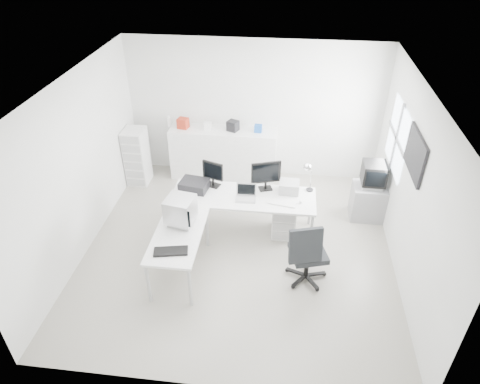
# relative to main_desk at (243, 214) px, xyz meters

# --- Properties ---
(floor) EXTENTS (5.00, 5.00, 0.01)m
(floor) POSITION_rel_main_desk_xyz_m (-0.03, -0.46, -0.38)
(floor) COLOR beige
(floor) RESTS_ON ground
(ceiling) EXTENTS (5.00, 5.00, 0.01)m
(ceiling) POSITION_rel_main_desk_xyz_m (-0.03, -0.46, 2.42)
(ceiling) COLOR white
(ceiling) RESTS_ON back_wall
(back_wall) EXTENTS (5.00, 0.02, 2.80)m
(back_wall) POSITION_rel_main_desk_xyz_m (-0.03, 2.04, 1.02)
(back_wall) COLOR silver
(back_wall) RESTS_ON floor
(left_wall) EXTENTS (0.02, 5.00, 2.80)m
(left_wall) POSITION_rel_main_desk_xyz_m (-2.53, -0.46, 1.02)
(left_wall) COLOR silver
(left_wall) RESTS_ON floor
(right_wall) EXTENTS (0.02, 5.00, 2.80)m
(right_wall) POSITION_rel_main_desk_xyz_m (2.47, -0.46, 1.02)
(right_wall) COLOR silver
(right_wall) RESTS_ON floor
(window) EXTENTS (0.02, 1.20, 1.10)m
(window) POSITION_rel_main_desk_xyz_m (2.45, 0.74, 1.23)
(window) COLOR white
(window) RESTS_ON right_wall
(wall_picture) EXTENTS (0.04, 0.90, 0.60)m
(wall_picture) POSITION_rel_main_desk_xyz_m (2.44, -0.36, 1.52)
(wall_picture) COLOR black
(wall_picture) RESTS_ON right_wall
(main_desk) EXTENTS (2.40, 0.80, 0.75)m
(main_desk) POSITION_rel_main_desk_xyz_m (0.00, 0.00, 0.00)
(main_desk) COLOR white
(main_desk) RESTS_ON floor
(side_desk) EXTENTS (0.70, 1.40, 0.75)m
(side_desk) POSITION_rel_main_desk_xyz_m (-0.85, -1.10, 0.00)
(side_desk) COLOR white
(side_desk) RESTS_ON floor
(drawer_pedestal) EXTENTS (0.40, 0.50, 0.60)m
(drawer_pedestal) POSITION_rel_main_desk_xyz_m (0.70, 0.05, -0.08)
(drawer_pedestal) COLOR white
(drawer_pedestal) RESTS_ON floor
(inkjet_printer) EXTENTS (0.51, 0.43, 0.16)m
(inkjet_printer) POSITION_rel_main_desk_xyz_m (-0.85, 0.10, 0.46)
(inkjet_printer) COLOR black
(inkjet_printer) RESTS_ON main_desk
(lcd_monitor_small) EXTENTS (0.43, 0.33, 0.47)m
(lcd_monitor_small) POSITION_rel_main_desk_xyz_m (-0.55, 0.25, 0.61)
(lcd_monitor_small) COLOR black
(lcd_monitor_small) RESTS_ON main_desk
(lcd_monitor_large) EXTENTS (0.54, 0.35, 0.52)m
(lcd_monitor_large) POSITION_rel_main_desk_xyz_m (0.35, 0.25, 0.64)
(lcd_monitor_large) COLOR black
(lcd_monitor_large) RESTS_ON main_desk
(laptop) EXTENTS (0.38, 0.39, 0.25)m
(laptop) POSITION_rel_main_desk_xyz_m (0.05, -0.10, 0.50)
(laptop) COLOR #B7B7BA
(laptop) RESTS_ON main_desk
(white_keyboard) EXTENTS (0.47, 0.22, 0.02)m
(white_keyboard) POSITION_rel_main_desk_xyz_m (0.65, -0.15, 0.38)
(white_keyboard) COLOR white
(white_keyboard) RESTS_ON main_desk
(white_mouse) EXTENTS (0.06, 0.06, 0.06)m
(white_mouse) POSITION_rel_main_desk_xyz_m (0.95, -0.10, 0.40)
(white_mouse) COLOR white
(white_mouse) RESTS_ON main_desk
(laser_printer) EXTENTS (0.34, 0.29, 0.19)m
(laser_printer) POSITION_rel_main_desk_xyz_m (0.75, 0.22, 0.47)
(laser_printer) COLOR #A0A0A0
(laser_printer) RESTS_ON main_desk
(desk_lamp) EXTENTS (0.18, 0.18, 0.45)m
(desk_lamp) POSITION_rel_main_desk_xyz_m (1.10, 0.30, 0.60)
(desk_lamp) COLOR silver
(desk_lamp) RESTS_ON main_desk
(crt_monitor) EXTENTS (0.43, 0.43, 0.43)m
(crt_monitor) POSITION_rel_main_desk_xyz_m (-0.85, -0.85, 0.59)
(crt_monitor) COLOR #B7B7BA
(crt_monitor) RESTS_ON side_desk
(black_keyboard) EXTENTS (0.50, 0.28, 0.03)m
(black_keyboard) POSITION_rel_main_desk_xyz_m (-0.85, -1.50, 0.39)
(black_keyboard) COLOR black
(black_keyboard) RESTS_ON side_desk
(office_chair) EXTENTS (0.81, 0.81, 1.13)m
(office_chair) POSITION_rel_main_desk_xyz_m (1.08, -1.02, 0.19)
(office_chair) COLOR #282B2E
(office_chair) RESTS_ON floor
(tv_cabinet) EXTENTS (0.60, 0.49, 0.66)m
(tv_cabinet) POSITION_rel_main_desk_xyz_m (2.19, 0.70, -0.05)
(tv_cabinet) COLOR gray
(tv_cabinet) RESTS_ON floor
(crt_tv) EXTENTS (0.50, 0.48, 0.45)m
(crt_tv) POSITION_rel_main_desk_xyz_m (2.19, 0.70, 0.51)
(crt_tv) COLOR black
(crt_tv) RESTS_ON tv_cabinet
(sideboard) EXTENTS (2.14, 0.54, 1.07)m
(sideboard) POSITION_rel_main_desk_xyz_m (-0.61, 1.78, 0.16)
(sideboard) COLOR white
(sideboard) RESTS_ON floor
(clutter_box_a) EXTENTS (0.23, 0.22, 0.20)m
(clutter_box_a) POSITION_rel_main_desk_xyz_m (-1.41, 1.78, 0.80)
(clutter_box_a) COLOR #A62A17
(clutter_box_a) RESTS_ON sideboard
(clutter_box_b) EXTENTS (0.14, 0.12, 0.14)m
(clutter_box_b) POSITION_rel_main_desk_xyz_m (-0.91, 1.78, 0.77)
(clutter_box_b) COLOR white
(clutter_box_b) RESTS_ON sideboard
(clutter_box_c) EXTENTS (0.26, 0.25, 0.20)m
(clutter_box_c) POSITION_rel_main_desk_xyz_m (-0.41, 1.78, 0.80)
(clutter_box_c) COLOR black
(clutter_box_c) RESTS_ON sideboard
(clutter_box_d) EXTENTS (0.15, 0.13, 0.15)m
(clutter_box_d) POSITION_rel_main_desk_xyz_m (0.09, 1.78, 0.77)
(clutter_box_d) COLOR #174CA1
(clutter_box_d) RESTS_ON sideboard
(clutter_bottle) EXTENTS (0.07, 0.07, 0.22)m
(clutter_bottle) POSITION_rel_main_desk_xyz_m (-1.71, 1.82, 0.81)
(clutter_bottle) COLOR white
(clutter_bottle) RESTS_ON sideboard
(filing_cabinet) EXTENTS (0.41, 0.48, 1.16)m
(filing_cabinet) POSITION_rel_main_desk_xyz_m (-2.31, 1.37, 0.21)
(filing_cabinet) COLOR white
(filing_cabinet) RESTS_ON floor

